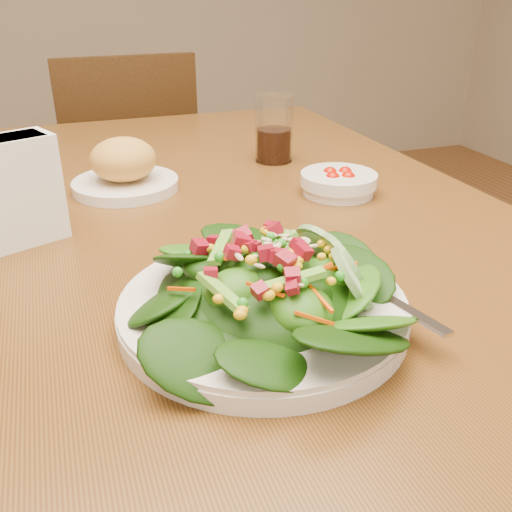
% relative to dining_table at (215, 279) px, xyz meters
% --- Properties ---
extents(dining_table, '(0.90, 1.40, 0.75)m').
position_rel_dining_table_xyz_m(dining_table, '(0.00, 0.00, 0.00)').
color(dining_table, brown).
rests_on(dining_table, ground_plane).
extents(chair_far, '(0.42, 0.42, 0.88)m').
position_rel_dining_table_xyz_m(chair_far, '(0.00, 1.00, -0.18)').
color(chair_far, black).
rests_on(chair_far, ground_plane).
extents(salad_plate, '(0.30, 0.30, 0.09)m').
position_rel_dining_table_xyz_m(salad_plate, '(-0.02, -0.28, 0.13)').
color(salad_plate, silver).
rests_on(salad_plate, dining_table).
extents(bread_plate, '(0.17, 0.17, 0.09)m').
position_rel_dining_table_xyz_m(bread_plate, '(-0.10, 0.17, 0.14)').
color(bread_plate, silver).
rests_on(bread_plate, dining_table).
extents(tomato_bowl, '(0.12, 0.12, 0.04)m').
position_rel_dining_table_xyz_m(tomato_bowl, '(0.22, 0.03, 0.12)').
color(tomato_bowl, silver).
rests_on(tomato_bowl, dining_table).
extents(drinking_glass, '(0.07, 0.07, 0.12)m').
position_rel_dining_table_xyz_m(drinking_glass, '(0.19, 0.24, 0.15)').
color(drinking_glass, silver).
rests_on(drinking_glass, dining_table).
extents(napkin_holder, '(0.12, 0.10, 0.14)m').
position_rel_dining_table_xyz_m(napkin_holder, '(-0.26, 0.01, 0.18)').
color(napkin_holder, white).
rests_on(napkin_holder, dining_table).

